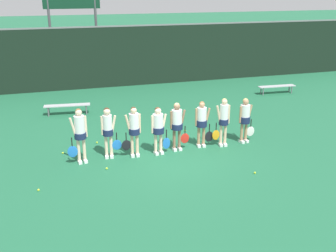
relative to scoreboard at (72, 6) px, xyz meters
name	(u,v)px	position (x,y,z in m)	size (l,w,h in m)	color
ground_plane	(167,151)	(2.05, -11.10, -4.29)	(140.00, 140.00, 0.00)	#216642
fence_windscreen	(116,57)	(2.05, -1.49, -2.61)	(60.00, 0.08, 3.34)	black
scoreboard	(72,6)	(0.00, 0.00, 0.00)	(3.05, 0.15, 5.58)	#515156
bench_courtside	(67,106)	(-0.92, -5.94, -3.90)	(1.99, 0.57, 0.45)	#B2B2B7
bench_far	(277,87)	(9.73, -5.47, -3.92)	(2.01, 0.47, 0.42)	#B2B2B7
player_0	(80,131)	(-0.79, -11.15, -3.23)	(0.66, 0.37, 1.79)	beige
player_1	(108,128)	(0.11, -11.00, -3.28)	(0.63, 0.34, 1.70)	beige
player_2	(134,128)	(0.93, -11.15, -3.29)	(0.65, 0.36, 1.69)	beige
player_3	(158,127)	(1.73, -11.19, -3.32)	(0.66, 0.39, 1.63)	beige
player_4	(177,123)	(2.42, -11.07, -3.29)	(0.69, 0.40, 1.68)	#8C664C
player_5	(202,121)	(3.34, -11.01, -3.33)	(0.65, 0.37, 1.64)	tan
player_6	(224,119)	(4.08, -11.16, -3.29)	(0.61, 0.33, 1.72)	beige
player_7	(245,117)	(4.94, -11.09, -3.32)	(0.68, 0.39, 1.63)	tan
tennis_ball_0	(157,143)	(1.91, -10.30, -4.26)	(0.06, 0.06, 0.06)	#CCE033
tennis_ball_1	(63,153)	(-1.35, -10.27, -4.26)	(0.06, 0.06, 0.06)	#CCE033
tennis_ball_2	(255,173)	(4.09, -13.49, -4.25)	(0.07, 0.07, 0.07)	#CCE033
tennis_ball_3	(185,130)	(3.29, -9.42, -4.25)	(0.07, 0.07, 0.07)	#CCE033
tennis_ball_4	(38,190)	(-2.12, -12.70, -4.25)	(0.06, 0.06, 0.06)	#CCE033
tennis_ball_5	(97,142)	(-0.13, -9.67, -4.25)	(0.06, 0.06, 0.06)	#CCE033
tennis_ball_6	(160,148)	(1.90, -10.80, -4.25)	(0.07, 0.07, 0.07)	#CCE033
tennis_ball_7	(107,168)	(-0.12, -11.89, -4.25)	(0.07, 0.07, 0.07)	#CCE033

